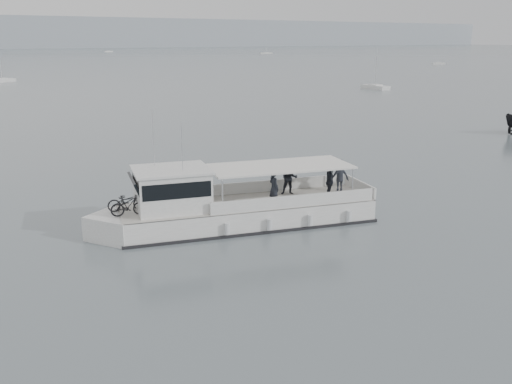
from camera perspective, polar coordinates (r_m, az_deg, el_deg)
ground at (r=29.01m, az=7.36°, el=-3.10°), size 1400.00×1400.00×0.00m
tour_boat at (r=27.98m, az=-3.28°, el=-1.58°), size 14.24×6.60×5.98m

